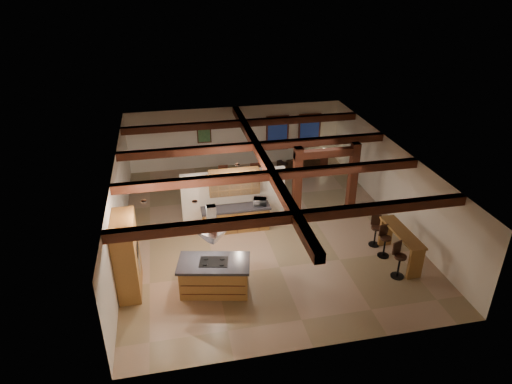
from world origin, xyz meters
The scene contains 23 objects.
ground centered at (0.00, 0.00, 0.00)m, with size 12.00×12.00×0.00m, color tan.
room_walls centered at (0.00, 0.00, 1.78)m, with size 12.00×12.00×12.00m.
ceiling_beams centered at (0.00, 0.00, 2.76)m, with size 10.00×12.00×0.28m.
timber_posts centered at (2.50, 0.50, 1.76)m, with size 2.50×0.30×2.90m.
partition_wall centered at (-1.00, 0.50, 1.10)m, with size 3.80×0.18×2.20m, color silver.
pantry_cabinet centered at (-4.67, -2.60, 1.20)m, with size 0.67×1.60×2.40m.
back_counter centered at (-1.00, 0.11, 0.48)m, with size 2.50×0.66×0.94m.
upper_display_cabinet centered at (-1.00, 0.31, 1.85)m, with size 1.80×0.36×0.95m.
range_hood centered at (-2.19, -3.19, 1.78)m, with size 1.10×1.10×1.40m.
back_windows centered at (2.80, 5.93, 1.50)m, with size 2.70×0.07×1.70m.
framed_art centered at (-1.50, 5.94, 1.70)m, with size 0.65×0.05×0.85m.
recessed_cans centered at (-2.53, -1.93, 2.87)m, with size 3.16×2.46×0.03m.
kitchen_island centered at (-2.19, -3.19, 0.53)m, with size 2.29×1.53×1.05m.
dining_table centered at (-0.33, 2.90, 0.31)m, with size 1.76×0.98×0.62m, color #3F1F0F.
sofa centered at (2.85, 5.08, 0.28)m, with size 1.95×0.76×0.57m, color black.
microwave centered at (-0.10, 0.11, 1.07)m, with size 0.46×0.31×0.26m, color silver.
bar_counter centered at (3.94, -2.90, 0.75)m, with size 0.59×2.14×1.12m.
side_table centered at (4.14, 5.13, 0.25)m, with size 0.40×0.40×0.49m, color #3D1D0F.
table_lamp centered at (4.14, 5.13, 0.73)m, with size 0.29×0.29×0.34m.
bar_stool_a centered at (3.49, -3.66, 0.61)m, with size 0.45×0.46×1.20m.
bar_stool_b centered at (3.57, -2.53, 0.57)m, with size 0.39×0.41×1.12m.
bar_stool_c centered at (3.57, -1.85, 0.56)m, with size 0.40×0.41×1.11m.
dining_chairs centered at (-0.33, 2.90, 0.59)m, with size 1.84×1.84×1.17m.
Camera 1 is at (-3.19, -14.14, 8.91)m, focal length 32.00 mm.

